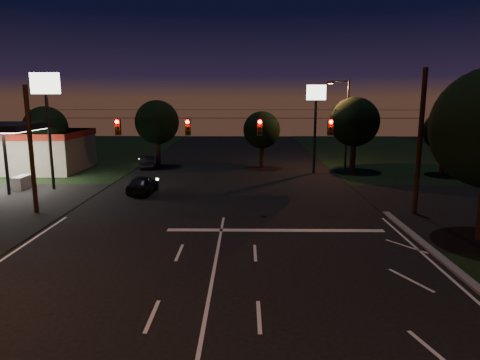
{
  "coord_description": "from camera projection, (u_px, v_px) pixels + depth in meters",
  "views": [
    {
      "loc": [
        1.33,
        -11.22,
        7.23
      ],
      "look_at": [
        1.05,
        10.67,
        3.0
      ],
      "focal_mm": 32.0,
      "sensor_mm": 36.0,
      "label": 1
    }
  ],
  "objects": [
    {
      "name": "ground",
      "position": [
        199.0,
        351.0,
        12.4
      ],
      "size": [
        140.0,
        140.0,
        0.0
      ],
      "primitive_type": "plane",
      "color": "black",
      "rests_on": "ground"
    },
    {
      "name": "stop_bar",
      "position": [
        275.0,
        230.0,
        23.65
      ],
      "size": [
        12.0,
        0.5,
        0.01
      ],
      "primitive_type": "cube",
      "color": "silver",
      "rests_on": "ground"
    },
    {
      "name": "utility_pole_right",
      "position": [
        414.0,
        214.0,
        26.98
      ],
      "size": [
        0.3,
        0.3,
        9.0
      ],
      "primitive_type": "cylinder",
      "color": "black",
      "rests_on": "ground"
    },
    {
      "name": "utility_pole_left",
      "position": [
        37.0,
        213.0,
        27.28
      ],
      "size": [
        0.28,
        0.28,
        8.0
      ],
      "primitive_type": "cylinder",
      "color": "black",
      "rests_on": "ground"
    },
    {
      "name": "signal_span",
      "position": [
        224.0,
        126.0,
        26.05
      ],
      "size": [
        24.0,
        0.4,
        1.56
      ],
      "color": "black",
      "rests_on": "ground"
    },
    {
      "name": "gas_station",
      "position": [
        10.0,
        148.0,
        42.06
      ],
      "size": [
        14.2,
        16.1,
        5.25
      ],
      "color": "gray",
      "rests_on": "ground"
    },
    {
      "name": "pole_sign_left_near",
      "position": [
        47.0,
        101.0,
        32.86
      ],
      "size": [
        2.2,
        0.3,
        9.1
      ],
      "color": "black",
      "rests_on": "ground"
    },
    {
      "name": "pole_sign_right",
      "position": [
        316.0,
        108.0,
        40.57
      ],
      "size": [
        1.8,
        0.3,
        8.4
      ],
      "color": "black",
      "rests_on": "ground"
    },
    {
      "name": "street_light_right_far",
      "position": [
        345.0,
        118.0,
        42.68
      ],
      "size": [
        2.2,
        0.35,
        9.0
      ],
      "color": "black",
      "rests_on": "ground"
    },
    {
      "name": "tree_far_a",
      "position": [
        46.0,
        129.0,
        41.39
      ],
      "size": [
        4.2,
        4.2,
        6.42
      ],
      "color": "black",
      "rests_on": "ground"
    },
    {
      "name": "tree_far_b",
      "position": [
        158.0,
        123.0,
        45.13
      ],
      "size": [
        4.6,
        4.6,
        6.98
      ],
      "color": "black",
      "rests_on": "ground"
    },
    {
      "name": "tree_far_c",
      "position": [
        262.0,
        130.0,
        44.12
      ],
      "size": [
        3.8,
        3.8,
        5.86
      ],
      "color": "black",
      "rests_on": "ground"
    },
    {
      "name": "tree_far_d",
      "position": [
        354.0,
        122.0,
        41.9
      ],
      "size": [
        4.8,
        4.8,
        7.3
      ],
      "color": "black",
      "rests_on": "ground"
    },
    {
      "name": "tree_far_e",
      "position": [
        445.0,
        131.0,
        39.95
      ],
      "size": [
        4.0,
        4.0,
        6.18
      ],
      "color": "black",
      "rests_on": "ground"
    },
    {
      "name": "car_oncoming_a",
      "position": [
        143.0,
        184.0,
        32.78
      ],
      "size": [
        1.89,
        4.17,
        1.39
      ],
      "primitive_type": "imported",
      "rotation": [
        0.0,
        0.0,
        3.08
      ],
      "color": "black",
      "rests_on": "ground"
    },
    {
      "name": "car_oncoming_b",
      "position": [
        146.0,
        162.0,
        44.53
      ],
      "size": [
        2.42,
        4.21,
        1.31
      ],
      "primitive_type": "imported",
      "rotation": [
        0.0,
        0.0,
        3.42
      ],
      "color": "black",
      "rests_on": "ground"
    }
  ]
}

